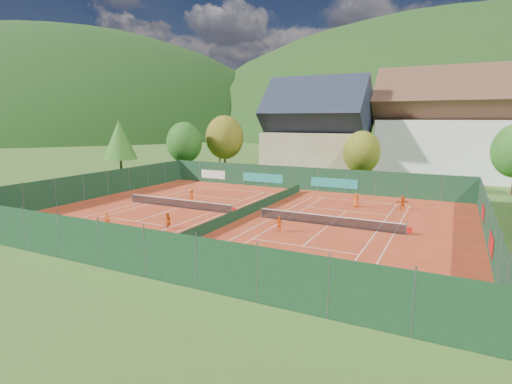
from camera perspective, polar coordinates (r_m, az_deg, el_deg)
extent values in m
plane|color=#31551A|center=(38.25, -1.34, -3.46)|extent=(600.00, 600.00, 0.00)
cube|color=#A33117|center=(38.25, -1.34, -3.42)|extent=(40.00, 32.00, 0.01)
cube|color=white|center=(52.22, -2.99, 0.30)|extent=(10.97, 0.06, 0.00)
cube|color=white|center=(34.16, -23.17, -5.95)|extent=(10.97, 0.06, 0.00)
cube|color=white|center=(45.99, -16.37, -1.49)|extent=(0.06, 23.77, 0.00)
cube|color=white|center=(39.45, -4.58, -3.01)|extent=(0.06, 23.77, 0.00)
cube|color=white|center=(45.08, -15.09, -1.66)|extent=(0.06, 23.77, 0.00)
cube|color=white|center=(40.16, -6.25, -2.80)|extent=(0.06, 23.77, 0.00)
cube|color=white|center=(47.61, -6.25, -0.73)|extent=(8.23, 0.06, 0.00)
cube|color=white|center=(37.77, -16.84, -4.04)|extent=(8.23, 0.06, 0.00)
cube|color=white|center=(42.49, -10.93, -2.20)|extent=(0.06, 12.80, 0.00)
cube|color=white|center=(46.57, 14.40, -1.24)|extent=(10.97, 0.06, 0.00)
cube|color=white|center=(24.68, 2.21, -11.28)|extent=(10.97, 0.06, 0.00)
cube|color=white|center=(37.17, 2.09, -3.83)|extent=(0.06, 23.77, 0.00)
cube|color=white|center=(34.27, 19.10, -5.63)|extent=(0.06, 23.77, 0.00)
cube|color=white|center=(36.64, 4.04, -4.05)|extent=(0.06, 23.77, 0.00)
cube|color=white|center=(34.45, 16.84, -5.42)|extent=(0.06, 23.77, 0.00)
cube|color=white|center=(41.34, 12.76, -2.62)|extent=(8.23, 0.06, 0.00)
cube|color=white|center=(29.48, 6.67, -7.70)|extent=(8.23, 0.06, 0.00)
cube|color=white|center=(35.32, 10.24, -4.74)|extent=(0.06, 12.80, 0.00)
cylinder|color=#59595B|center=(46.51, -17.22, -0.77)|extent=(0.10, 0.10, 1.02)
cylinder|color=#59595B|center=(38.89, -3.43, -2.44)|extent=(0.10, 0.10, 1.02)
cube|color=black|center=(42.40, -10.95, -1.61)|extent=(12.80, 0.02, 0.86)
cube|color=white|center=(42.31, -10.97, -1.04)|extent=(12.80, 0.04, 0.06)
cube|color=red|center=(38.78, -3.11, -2.57)|extent=(0.40, 0.04, 0.40)
cylinder|color=#59595B|center=(37.43, 0.82, -2.93)|extent=(0.10, 0.10, 1.02)
cylinder|color=#59595B|center=(34.05, 20.68, -4.96)|extent=(0.10, 0.10, 1.02)
cube|color=black|center=(35.21, 10.26, -4.04)|extent=(12.80, 0.02, 0.86)
cube|color=white|center=(35.11, 10.28, -3.36)|extent=(12.80, 0.04, 0.06)
cube|color=red|center=(34.04, 21.09, -5.10)|extent=(0.40, 0.04, 0.40)
cube|color=#13351E|center=(38.13, -1.35, -2.70)|extent=(0.03, 28.80, 1.00)
cube|color=#143820|center=(52.38, 6.88, 1.92)|extent=(40.00, 0.04, 3.00)
cube|color=teal|center=(54.66, 0.92, 2.03)|extent=(6.00, 0.03, 1.20)
cube|color=teal|center=(51.17, 11.07, 1.27)|extent=(6.00, 0.03, 1.20)
cube|color=silver|center=(58.54, -6.16, 2.53)|extent=(4.00, 0.03, 1.20)
cube|color=#13351C|center=(25.38, -18.69, -7.66)|extent=(40.00, 0.04, 3.00)
cube|color=#13351E|center=(50.35, -21.90, 0.91)|extent=(0.04, 32.00, 3.00)
cube|color=#143822|center=(33.77, 30.28, -4.11)|extent=(0.04, 32.00, 3.00)
cube|color=#B21414|center=(29.97, 30.55, -6.43)|extent=(0.03, 3.00, 1.20)
cube|color=#B21414|center=(39.68, 29.67, -2.53)|extent=(0.03, 3.00, 1.20)
cube|color=tan|center=(66.28, 8.59, 5.38)|extent=(15.00, 12.00, 7.00)
cube|color=#1E2333|center=(66.05, 8.75, 11.01)|extent=(16.20, 12.00, 12.00)
cube|color=silver|center=(68.97, 25.48, 5.52)|extent=(20.00, 11.00, 9.00)
cube|color=brown|center=(68.87, 25.95, 11.53)|extent=(21.60, 11.00, 11.00)
cylinder|color=#4B321A|center=(66.35, -10.10, 3.52)|extent=(0.36, 0.36, 2.80)
ellipsoid|color=#205518|center=(66.01, -10.21, 6.97)|extent=(5.72, 5.72, 6.58)
cylinder|color=#412A17|center=(69.07, -4.45, 4.06)|extent=(0.36, 0.36, 3.15)
ellipsoid|color=olive|center=(68.72, -4.50, 7.79)|extent=(6.44, 6.44, 7.40)
cylinder|color=#473019|center=(78.95, -5.20, 4.96)|extent=(0.36, 0.36, 3.50)
cone|color=#1E5518|center=(78.64, -5.26, 8.59)|extent=(5.60, 5.60, 6.50)
cylinder|color=#482D19|center=(56.53, 14.68, 1.99)|extent=(0.36, 0.36, 2.45)
ellipsoid|color=olive|center=(56.15, 14.85, 5.53)|extent=(5.01, 5.01, 5.76)
cylinder|color=#422F17|center=(64.25, -18.69, 3.07)|extent=(0.36, 0.36, 3.15)
cone|color=#2A611B|center=(63.88, -18.92, 7.08)|extent=(5.04, 5.04, 5.85)
ellipsoid|color=black|center=(336.84, 25.01, 0.59)|extent=(440.00, 440.00, 242.00)
ellipsoid|color=black|center=(309.12, -24.05, 1.11)|extent=(340.00, 340.00, 204.00)
cylinder|color=slate|center=(23.74, 9.64, -11.33)|extent=(0.02, 0.02, 0.80)
cylinder|color=slate|center=(23.66, 10.35, -11.42)|extent=(0.02, 0.02, 0.80)
cylinder|color=slate|center=(24.01, 9.86, -11.08)|extent=(0.02, 0.02, 0.80)
cylinder|color=slate|center=(23.93, 10.56, -11.18)|extent=(0.02, 0.02, 0.80)
cube|color=slate|center=(23.78, 10.11, -10.91)|extent=(0.34, 0.34, 0.30)
ellipsoid|color=#CCD833|center=(23.77, 10.12, -10.85)|extent=(0.28, 0.28, 0.16)
sphere|color=#CCD833|center=(36.30, -18.99, -4.71)|extent=(0.07, 0.07, 0.07)
sphere|color=#CCD833|center=(27.65, -8.68, -8.93)|extent=(0.07, 0.07, 0.07)
imported|color=#CE4D12|center=(36.32, -20.46, -3.74)|extent=(0.59, 0.54, 1.36)
imported|color=#D75813|center=(34.40, -12.49, -4.07)|extent=(0.74, 0.61, 1.37)
imported|color=#D35012|center=(44.69, -9.19, -0.55)|extent=(1.02, 0.64, 1.53)
imported|color=orange|center=(32.65, 3.29, -4.64)|extent=(0.85, 0.60, 1.35)
imported|color=#E24814|center=(43.15, 14.14, -1.13)|extent=(0.80, 0.59, 1.50)
imported|color=#DC5113|center=(43.20, 20.19, -1.46)|extent=(1.43, 1.01, 1.49)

